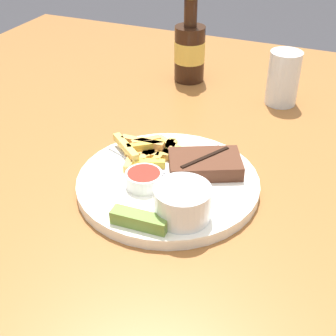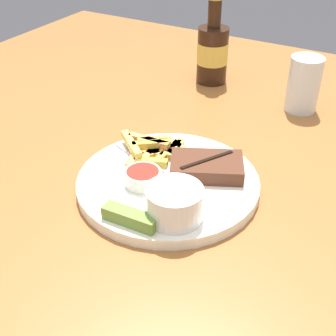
# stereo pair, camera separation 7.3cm
# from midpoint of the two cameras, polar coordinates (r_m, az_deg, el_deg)

# --- Properties ---
(dining_table) EXTENTS (1.51, 1.48, 0.74)m
(dining_table) POSITION_cam_midpoint_polar(r_m,az_deg,el_deg) (0.78, 2.67, -5.86)
(dining_table) COLOR #935B2D
(dining_table) RESTS_ON ground_plane
(dinner_plate) EXTENTS (0.29, 0.29, 0.02)m
(dinner_plate) POSITION_cam_midpoint_polar(r_m,az_deg,el_deg) (0.74, 2.80, -1.95)
(dinner_plate) COLOR white
(dinner_plate) RESTS_ON dining_table
(steak_portion) EXTENTS (0.13, 0.12, 0.03)m
(steak_portion) POSITION_cam_midpoint_polar(r_m,az_deg,el_deg) (0.75, 7.52, 0.09)
(steak_portion) COLOR #512D1E
(steak_portion) RESTS_ON dinner_plate
(fries_pile) EXTENTS (0.13, 0.12, 0.02)m
(fries_pile) POSITION_cam_midpoint_polar(r_m,az_deg,el_deg) (0.79, 0.97, 2.27)
(fries_pile) COLOR gold
(fries_pile) RESTS_ON dinner_plate
(coleslaw_cup) EXTENTS (0.08, 0.08, 0.05)m
(coleslaw_cup) POSITION_cam_midpoint_polar(r_m,az_deg,el_deg) (0.65, 4.02, -4.21)
(coleslaw_cup) COLOR white
(coleslaw_cup) RESTS_ON dinner_plate
(dipping_sauce_cup) EXTENTS (0.06, 0.06, 0.02)m
(dipping_sauce_cup) POSITION_cam_midpoint_polar(r_m,az_deg,el_deg) (0.72, -0.21, -1.18)
(dipping_sauce_cup) COLOR silver
(dipping_sauce_cup) RESTS_ON dinner_plate
(pickle_spear) EXTENTS (0.08, 0.03, 0.02)m
(pickle_spear) POSITION_cam_midpoint_polar(r_m,az_deg,el_deg) (0.65, -1.44, -6.17)
(pickle_spear) COLOR olive
(pickle_spear) RESTS_ON dinner_plate
(fork_utensil) EXTENTS (0.13, 0.06, 0.00)m
(fork_utensil) POSITION_cam_midpoint_polar(r_m,az_deg,el_deg) (0.78, -0.93, 1.17)
(fork_utensil) COLOR #B7B7BC
(fork_utensil) RESTS_ON dinner_plate
(knife_utensil) EXTENTS (0.04, 0.17, 0.01)m
(knife_utensil) POSITION_cam_midpoint_polar(r_m,az_deg,el_deg) (0.75, 5.31, -0.50)
(knife_utensil) COLOR #B7B7BC
(knife_utensil) RESTS_ON dinner_plate
(beer_bottle) EXTENTS (0.07, 0.07, 0.20)m
(beer_bottle) POSITION_cam_midpoint_polar(r_m,az_deg,el_deg) (1.10, 7.40, 13.89)
(beer_bottle) COLOR black
(beer_bottle) RESTS_ON dining_table
(drinking_glass) EXTENTS (0.07, 0.07, 0.11)m
(drinking_glass) POSITION_cam_midpoint_polar(r_m,az_deg,el_deg) (1.01, 18.25, 9.62)
(drinking_glass) COLOR silver
(drinking_glass) RESTS_ON dining_table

